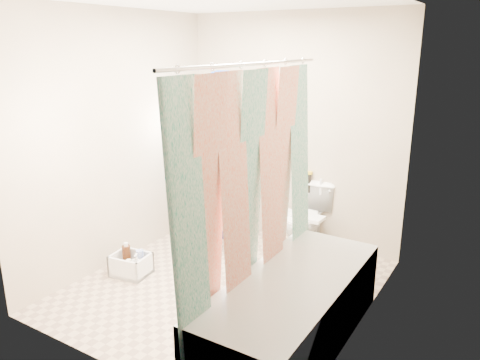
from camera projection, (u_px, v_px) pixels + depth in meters
The scene contains 13 objects.
floor at pixel (225, 286), 4.17m from camera, with size 2.60×2.60×0.00m, color tan.
wall_back at pixel (292, 131), 4.90m from camera, with size 2.40×0.02×2.40m, color #BBAA90.
wall_front at pixel (103, 197), 2.77m from camera, with size 2.40×0.02×2.40m, color #BBAA90.
wall_left at pixel (118, 140), 4.44m from camera, with size 0.02×2.60×2.40m, color #BBAA90.
wall_right at pixel (368, 176), 3.23m from camera, with size 0.02×2.60×2.40m, color #BBAA90.
bathtub at pixel (292, 309), 3.32m from camera, with size 0.70×1.75×0.50m.
curtain_rod at pixel (253, 64), 3.01m from camera, with size 0.02×0.02×1.90m, color silver.
shower_curtain at pixel (252, 201), 3.27m from camera, with size 0.06×1.75×1.80m, color white.
toilet at pixel (307, 219), 4.80m from camera, with size 0.39×0.69×0.70m, color silver.
tank_lid at pixel (302, 216), 4.69m from camera, with size 0.43×0.19×0.03m, color white.
tank_internals at pixel (312, 182), 4.88m from camera, with size 0.17×0.06×0.23m.
plumber at pixel (217, 162), 4.79m from camera, with size 0.67×0.44×1.83m, color #1137AA.
cleaning_caddy at pixel (132, 265), 4.35m from camera, with size 0.37×0.31×0.26m.
Camera 1 is at (2.07, -3.11, 2.07)m, focal length 35.00 mm.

